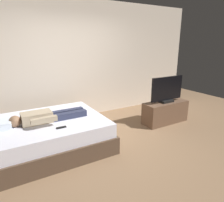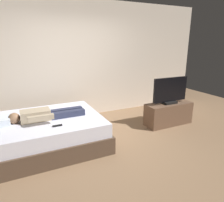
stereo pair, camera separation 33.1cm
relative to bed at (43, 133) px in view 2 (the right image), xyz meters
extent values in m
plane|color=#8C6B4C|center=(0.97, -0.50, -0.26)|extent=(10.00, 10.00, 0.00)
cube|color=beige|center=(1.37, 1.32, 1.14)|extent=(6.40, 0.10, 2.80)
cube|color=brown|center=(0.00, 0.00, -0.11)|extent=(2.10, 1.60, 0.30)
cube|color=white|center=(0.00, 0.00, 0.16)|extent=(2.02, 1.52, 0.24)
cube|color=tan|center=(-0.10, -0.03, 0.37)|extent=(0.48, 0.28, 0.18)
sphere|color=#936B4C|center=(-0.43, -0.03, 0.37)|extent=(0.18, 0.18, 0.18)
cube|color=#2D334C|center=(0.44, -0.11, 0.33)|extent=(0.60, 0.11, 0.11)
cube|color=#2D334C|center=(0.44, 0.05, 0.33)|extent=(0.60, 0.11, 0.11)
cube|color=tan|center=(-0.04, -0.31, 0.41)|extent=(0.40, 0.08, 0.08)
cube|color=black|center=(0.18, -0.45, 0.28)|extent=(0.15, 0.04, 0.02)
cube|color=brown|center=(2.73, -0.14, -0.01)|extent=(1.10, 0.40, 0.50)
cube|color=black|center=(2.73, -0.14, 0.26)|extent=(0.32, 0.20, 0.05)
cube|color=black|center=(2.73, -0.14, 0.56)|extent=(0.88, 0.05, 0.54)
camera|label=1|loc=(-0.61, -3.37, 1.57)|focal=32.43mm
camera|label=2|loc=(-0.32, -3.52, 1.57)|focal=32.43mm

